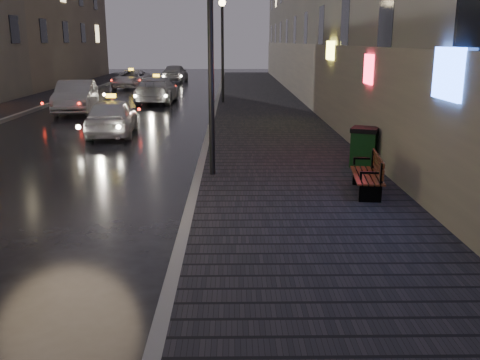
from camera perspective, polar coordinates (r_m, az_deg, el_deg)
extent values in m
plane|color=black|center=(8.00, -18.15, -10.93)|extent=(120.00, 120.00, 0.00)
cube|color=black|center=(28.11, 2.36, 7.92)|extent=(4.60, 58.00, 0.15)
cube|color=slate|center=(28.08, -2.58, 7.91)|extent=(0.20, 58.00, 0.15)
cube|color=black|center=(30.17, -22.50, 7.29)|extent=(2.40, 58.00, 0.15)
cube|color=slate|center=(29.71, -20.16, 7.41)|extent=(0.20, 58.00, 0.15)
cube|color=#6B6051|center=(48.59, -20.74, 16.26)|extent=(6.00, 22.00, 11.00)
cylinder|color=black|center=(12.91, -3.11, 11.48)|extent=(0.14, 0.14, 5.00)
cylinder|color=black|center=(28.89, -1.87, 13.23)|extent=(0.14, 0.14, 5.00)
sphere|color=#FFD88C|center=(28.94, -1.92, 18.38)|extent=(0.36, 0.36, 0.36)
cube|color=black|center=(11.23, 13.72, -1.41)|extent=(0.46, 0.11, 0.36)
cube|color=black|center=(11.18, 14.83, 0.14)|extent=(0.06, 0.06, 0.64)
cube|color=black|center=(11.12, 13.62, 0.76)|extent=(0.38, 0.09, 0.05)
cube|color=black|center=(12.54, 12.96, 0.30)|extent=(0.46, 0.11, 0.36)
cube|color=black|center=(12.49, 13.95, 1.69)|extent=(0.06, 0.06, 0.64)
cube|color=black|center=(12.44, 12.86, 2.26)|extent=(0.38, 0.09, 0.05)
cube|color=#4F2911|center=(11.83, 13.38, 0.47)|extent=(0.76, 1.70, 0.04)
cube|color=#4F2911|center=(11.80, 14.50, 1.68)|extent=(0.23, 1.63, 0.36)
cube|color=black|center=(14.37, 13.10, 3.23)|extent=(0.82, 0.82, 0.91)
cube|color=black|center=(14.28, 13.21, 5.25)|extent=(0.88, 0.88, 0.12)
imported|color=silver|center=(20.11, -13.48, 6.59)|extent=(1.94, 4.12, 1.36)
imported|color=gray|center=(27.13, -17.12, 8.50)|extent=(2.15, 4.74, 1.51)
imported|color=silver|center=(30.48, -8.86, 9.50)|extent=(2.13, 4.98, 1.43)
imported|color=silver|center=(40.68, -11.51, 10.51)|extent=(2.58, 4.78, 1.27)
imported|color=#96959D|center=(45.91, -6.94, 11.27)|extent=(2.02, 4.45, 1.48)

